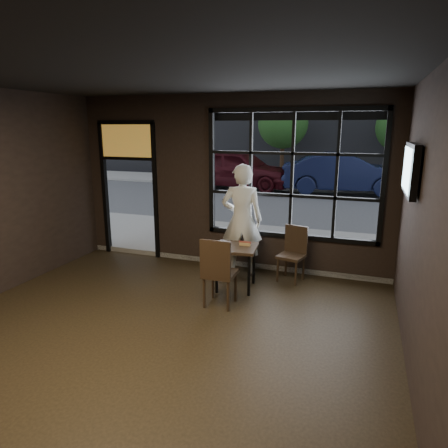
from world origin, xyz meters
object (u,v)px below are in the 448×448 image
at_px(cafe_table, 236,267).
at_px(navy_car, 344,173).
at_px(chair_near, 220,271).
at_px(man, 242,220).

distance_m(cafe_table, navy_car, 10.22).
bearing_deg(cafe_table, chair_near, -99.17).
distance_m(chair_near, navy_car, 10.90).
height_order(cafe_table, man, man).
xyz_separation_m(man, navy_car, (1.23, 9.45, -0.13)).
bearing_deg(man, chair_near, 81.16).
distance_m(cafe_table, man, 0.95).
xyz_separation_m(cafe_table, navy_car, (1.12, 10.15, 0.51)).
bearing_deg(navy_car, man, 164.24).
bearing_deg(cafe_table, man, 92.36).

